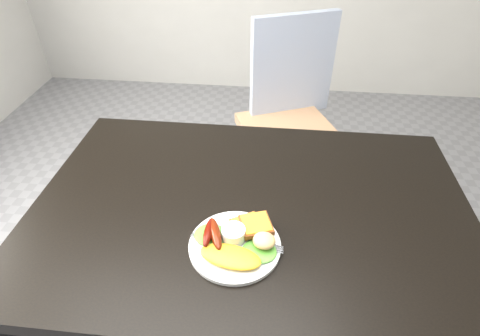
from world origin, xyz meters
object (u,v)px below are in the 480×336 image
at_px(dining_table, 251,210).
at_px(plate, 235,246).
at_px(person, 232,119).
at_px(dining_chair, 288,132).

bearing_deg(dining_table, plate, -100.11).
bearing_deg(person, plate, 105.45).
height_order(dining_chair, plate, plate).
bearing_deg(plate, dining_chair, 81.41).
relative_size(dining_table, dining_chair, 2.78).
bearing_deg(person, dining_table, 110.57).
relative_size(dining_table, person, 0.85).
height_order(person, plate, person).
bearing_deg(person, dining_chair, -117.83).
height_order(dining_table, dining_chair, dining_table).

